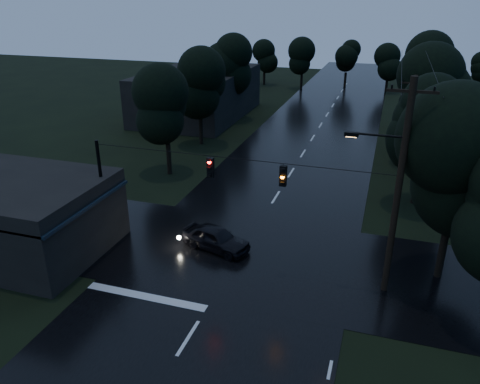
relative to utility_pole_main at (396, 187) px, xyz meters
The scene contains 16 objects.
main_road 21.06m from the utility_pole_main, 111.30° to the left, with size 12.00×120.00×0.02m, color black.
cross_street 9.14m from the utility_pole_main, behind, with size 60.00×9.00×0.02m, color black.
building_far_right 24.12m from the utility_pole_main, 74.01° to the left, with size 10.00×14.00×4.40m, color black.
building_far_left 36.15m from the utility_pole_main, 126.44° to the left, with size 10.00×16.00×5.00m, color black.
utility_pole_main is the anchor object (origin of this frame).
utility_pole_far 17.08m from the utility_pole_main, 87.00° to the left, with size 2.00×0.30×7.50m.
anchor_pole_left 15.08m from the utility_pole_main, behind, with size 0.18×0.18×6.00m, color black.
span_signals 6.85m from the utility_pole_main, behind, with size 15.00×0.37×1.12m.
tree_corner_near 3.35m from the utility_pole_main, 37.67° to the left, with size 4.48×4.48×9.44m.
tree_left_a 19.76m from the utility_pole_main, 146.16° to the left, with size 3.92×3.92×8.26m.
tree_left_b 25.50m from the utility_pole_main, 131.84° to the left, with size 4.20×4.20×8.85m.
tree_left_c 33.94m from the utility_pole_main, 121.27° to the left, with size 4.48×4.48×9.44m.
tree_right_a 11.12m from the utility_pole_main, 81.77° to the left, with size 4.20×4.20×8.85m.
tree_right_b 19.14m from the utility_pole_main, 83.42° to the left, with size 4.48×4.48×9.44m.
tree_right_c 29.16m from the utility_pole_main, 84.50° to the left, with size 4.76×4.76×10.03m.
car 10.06m from the utility_pole_main, behind, with size 1.56×3.88×1.32m, color black.
Camera 1 is at (6.67, -8.83, 13.00)m, focal length 35.00 mm.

